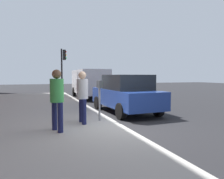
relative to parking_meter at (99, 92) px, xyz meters
name	(u,v)px	position (x,y,z in m)	size (l,w,h in m)	color
ground_plane	(121,129)	(-0.75, -0.51, -1.17)	(80.00, 80.00, 0.00)	#232326
sidewalk_slab	(21,135)	(-0.75, 2.49, -1.09)	(28.00, 6.00, 0.15)	#A8A59E
parking_meter	(99,92)	(0.00, 0.00, 0.00)	(0.36, 0.12, 1.41)	gray
pedestrian_at_meter	(82,93)	(-0.17, 0.64, -0.01)	(0.52, 0.37, 1.72)	#191E4C
pedestrian_bystander	(57,95)	(-0.92, 1.52, 0.01)	(0.51, 0.38, 1.75)	#191E4C
parked_sedan_near	(126,94)	(1.98, -1.86, -0.27)	(4.47, 2.10, 1.77)	navy
parked_van_far	(89,82)	(8.98, -1.86, 0.09)	(5.26, 2.24, 2.18)	silver
traffic_signal	(63,65)	(9.17, 0.11, 1.41)	(0.24, 0.44, 3.60)	black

